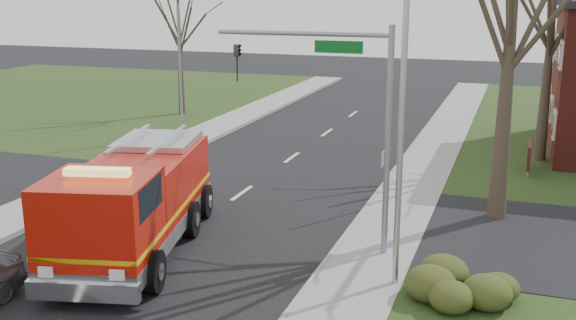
% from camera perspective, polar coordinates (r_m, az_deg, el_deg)
% --- Properties ---
extents(ground, '(120.00, 120.00, 0.00)m').
position_cam_1_polar(ground, '(21.25, -10.35, -7.32)').
color(ground, black).
rests_on(ground, ground).
extents(sidewalk_right, '(2.40, 80.00, 0.15)m').
position_cam_1_polar(sidewalk_right, '(19.11, 6.30, -9.46)').
color(sidewalk_right, gray).
rests_on(sidewalk_right, ground).
extents(sidewalk_left, '(2.40, 80.00, 0.15)m').
position_cam_1_polar(sidewalk_left, '(24.75, -23.01, -4.93)').
color(sidewalk_left, gray).
rests_on(sidewalk_left, ground).
extents(health_center_sign, '(0.12, 2.00, 1.40)m').
position_cam_1_polar(health_center_sign, '(30.38, 19.72, 0.40)').
color(health_center_sign, '#441013').
rests_on(health_center_sign, ground).
extents(hedge_corner, '(2.80, 2.00, 0.90)m').
position_cam_1_polar(hedge_corner, '(17.64, 14.62, -10.17)').
color(hedge_corner, '#333C15').
rests_on(hedge_corner, lawn_right).
extents(bare_tree_far, '(5.25, 5.25, 10.50)m').
position_cam_1_polar(bare_tree_far, '(32.12, 21.49, 11.11)').
color(bare_tree_far, '#352A1F').
rests_on(bare_tree_far, ground).
extents(bare_tree_left, '(4.50, 4.50, 9.00)m').
position_cam_1_polar(bare_tree_left, '(42.18, -9.22, 11.19)').
color(bare_tree_left, '#352A1F').
rests_on(bare_tree_left, ground).
extents(traffic_signal_mast, '(5.29, 0.18, 6.80)m').
position_cam_1_polar(traffic_signal_mast, '(19.43, 4.83, 5.25)').
color(traffic_signal_mast, gray).
rests_on(traffic_signal_mast, ground).
extents(streetlight_pole, '(1.48, 0.16, 8.40)m').
position_cam_1_polar(streetlight_pole, '(17.13, 9.39, 3.35)').
color(streetlight_pole, '#B7BABF').
rests_on(streetlight_pole, ground).
extents(utility_pole_far, '(0.14, 0.14, 7.00)m').
position_cam_1_polar(utility_pole_far, '(35.58, -9.11, 7.30)').
color(utility_pole_far, gray).
rests_on(utility_pole_far, ground).
extents(fire_engine, '(4.70, 8.65, 3.31)m').
position_cam_1_polar(fire_engine, '(20.64, -12.94, -3.69)').
color(fire_engine, '#B01308').
rests_on(fire_engine, ground).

